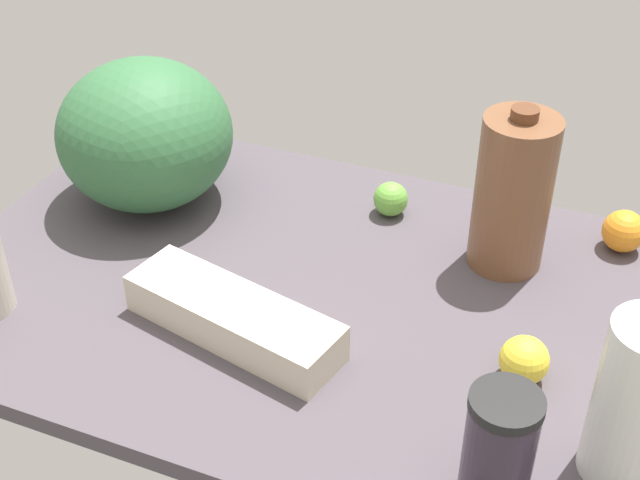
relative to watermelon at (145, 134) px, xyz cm
name	(u,v)px	position (x,y,z in cm)	size (l,w,h in cm)	color
countertop	(320,300)	(37.91, -13.69, -14.34)	(120.00, 76.00, 3.00)	#4A434A
watermelon	(145,134)	(0.00, 0.00, 0.00)	(30.03, 30.03, 25.68)	#32673B
milk_jug	(637,402)	(84.94, -31.57, -1.31)	(10.15, 10.15, 24.63)	white
chocolate_milk_jug	(513,193)	(62.31, 5.19, 0.11)	(11.91, 11.91, 27.48)	brown
shaker_bottle	(499,450)	(71.43, -41.81, -4.54)	(8.50, 8.50, 16.54)	#322837
egg_carton	(234,318)	(29.99, -27.26, -9.75)	(33.56, 10.06, 6.18)	beige
lemon_far_back	(524,360)	(70.63, -20.60, -9.41)	(6.86, 6.86, 6.86)	yellow
lime_near_front	(391,199)	(40.96, 11.15, -9.84)	(6.00, 6.00, 6.00)	#64A93C
orange_loose	(624,231)	(79.45, 15.69, -9.34)	(7.01, 7.01, 7.01)	orange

